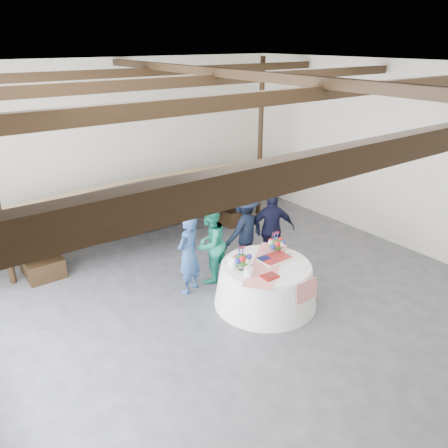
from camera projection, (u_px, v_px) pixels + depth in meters
floor at (263, 320)px, 8.27m from camera, size 10.00×12.00×0.01m
wall_back at (121, 145)px, 11.85m from camera, size 10.00×0.02×4.50m
wall_right at (430, 164)px, 10.11m from camera, size 0.02×12.00×4.50m
ceiling at (274, 69)px, 6.51m from camera, size 10.00×12.00×0.01m
pavilion_structure at (242, 98)px, 7.26m from camera, size 9.80×11.76×4.50m
longboat_display at (147, 206)px, 10.94m from camera, size 8.89×1.78×1.67m
banquet_table at (266, 284)px, 8.67m from camera, size 2.04×2.04×0.87m
tabletop_items at (260, 256)px, 8.50m from camera, size 1.82×1.60×0.40m
guest_woman_blue at (189, 254)px, 8.92m from camera, size 0.74×0.63×1.72m
guest_woman_teal at (210, 244)px, 9.34m from camera, size 1.03×0.93×1.75m
guest_man_left at (244, 230)px, 9.95m from camera, size 1.25×0.83×1.81m
guest_man_right at (272, 229)px, 10.01m from camera, size 1.12×0.94×1.80m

